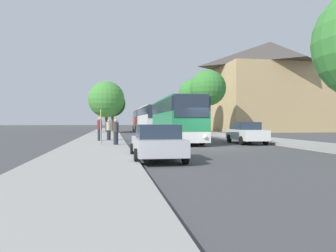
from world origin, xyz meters
TOP-DOWN VIEW (x-y plane):
  - ground_plane at (0.00, 0.00)m, footprint 300.00×300.00m
  - sidewalk_left at (-7.00, 0.00)m, footprint 4.00×120.00m
  - sidewalk_right at (7.00, 0.00)m, footprint 4.00×120.00m
  - building_right_background at (20.88, 33.41)m, footprint 18.32×15.40m
  - bus_front at (-0.95, 6.56)m, footprint 2.96×11.84m
  - bus_middle at (-1.02, 21.99)m, footprint 2.98×12.05m
  - bus_rear at (-0.88, 37.44)m, footprint 2.79×11.27m
  - parked_car_left_curb at (-4.14, -5.68)m, footprint 2.06×4.52m
  - parked_car_right_near at (3.77, 3.57)m, footprint 2.13×4.74m
  - parked_car_right_far at (4.08, 29.61)m, footprint 2.01×3.96m
  - bus_stop_sign at (-6.70, 2.64)m, footprint 0.08×0.45m
  - pedestrian_waiting_near at (-6.92, 6.59)m, footprint 0.36×0.36m
  - pedestrian_waiting_far at (-5.73, 1.98)m, footprint 0.36×0.36m
  - pedestrian_walking_back at (-6.24, 7.54)m, footprint 0.36×0.36m
  - tree_left_near at (-6.76, 28.73)m, footprint 5.20×5.20m
  - tree_left_far at (-5.92, 33.81)m, footprint 4.17×4.17m
  - tree_right_near at (6.56, 30.41)m, footprint 4.67×4.67m
  - tree_right_mid at (6.41, 22.08)m, footprint 4.69×4.69m

SIDE VIEW (x-z plane):
  - ground_plane at x=0.00m, z-range 0.00..0.00m
  - sidewalk_left at x=-7.00m, z-range 0.00..0.15m
  - sidewalk_right at x=7.00m, z-range 0.00..0.15m
  - parked_car_right_far at x=4.08m, z-range 0.03..1.52m
  - parked_car_left_curb at x=-4.14m, z-range 0.03..1.52m
  - parked_car_right_near at x=3.77m, z-range 0.02..1.62m
  - pedestrian_walking_back at x=-6.24m, z-range 0.15..1.80m
  - pedestrian_waiting_far at x=-5.73m, z-range 0.15..1.80m
  - pedestrian_waiting_near at x=-6.92m, z-range 0.16..1.97m
  - bus_stop_sign at x=-6.70m, z-range 0.43..2.73m
  - bus_front at x=-0.95m, z-range 0.12..3.49m
  - bus_middle at x=-1.02m, z-range 0.12..3.63m
  - bus_rear at x=-0.88m, z-range 0.11..3.65m
  - tree_left_far at x=-5.92m, z-range 1.29..7.77m
  - tree_left_near at x=-6.76m, z-range 1.20..8.51m
  - tree_right_near at x=6.56m, z-range 1.87..10.03m
  - tree_right_mid at x=6.41m, z-range 1.91..10.16m
  - building_right_background at x=20.88m, z-range 0.00..15.40m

